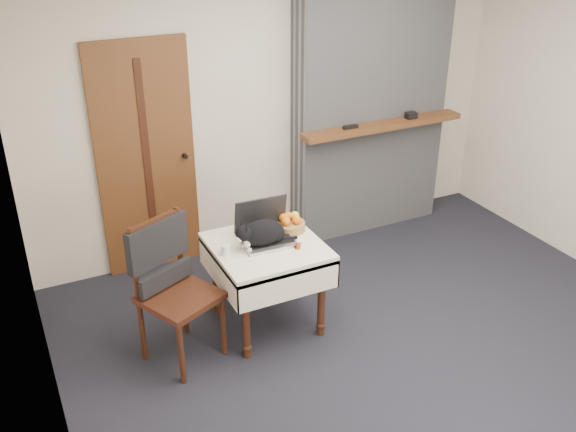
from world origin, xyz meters
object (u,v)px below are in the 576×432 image
cream_jar (226,250)px  pill_bottle (298,244)px  door (146,160)px  side_table (267,258)px  fruit_basket (290,224)px  laptop (265,230)px  cat (263,233)px  chair (168,271)px

cream_jar → pill_bottle: cream_jar is taller
cream_jar → pill_bottle: 0.52m
cream_jar → door: bearing=99.3°
side_table → pill_bottle: size_ratio=10.87×
door → side_table: bearing=-67.3°
door → fruit_basket: bearing=-55.5°
laptop → door: bearing=118.0°
side_table → laptop: laptop is taller
door → cat: bearing=-68.3°
cream_jar → pill_bottle: (0.49, -0.15, -0.00)m
door → pill_bottle: (0.70, -1.41, -0.26)m
laptop → fruit_basket: (0.22, 0.05, -0.02)m
door → chair: size_ratio=1.90×
cream_jar → side_table: bearing=1.3°
door → cream_jar: size_ratio=26.41×
side_table → cream_jar: cream_jar is taller
side_table → cream_jar: size_ratio=10.30×
cat → chair: chair is taller
laptop → fruit_basket: 0.23m
fruit_basket → laptop: bearing=-167.6°
laptop → cream_jar: (-0.34, -0.08, -0.04)m
laptop → pill_bottle: 0.28m
cat → cream_jar: cat is taller
chair → fruit_basket: bearing=-17.7°
pill_bottle → cat: bearing=141.5°
pill_bottle → chair: (-0.92, 0.16, -0.06)m
side_table → laptop: bearing=70.2°
door → pill_bottle: size_ratio=27.86×
pill_bottle → fruit_basket: size_ratio=0.31×
door → cream_jar: door is taller
side_table → cat: cat is taller
laptop → cat: 0.10m
laptop → chair: (-0.77, -0.07, -0.10)m
door → cat: door is taller
side_table → laptop: 0.20m
cream_jar → pill_bottle: bearing=-17.3°
chair → cat: bearing=-25.0°
cat → chair: bearing=169.6°
side_table → pill_bottle: (0.18, -0.16, 0.15)m
pill_bottle → fruit_basket: 0.30m
fruit_basket → chair: (-0.99, -0.12, -0.08)m
fruit_basket → side_table: bearing=-153.4°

